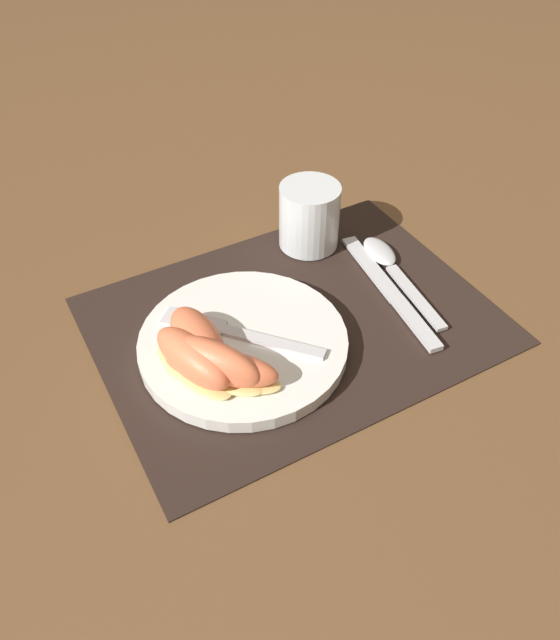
{
  "coord_description": "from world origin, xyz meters",
  "views": [
    {
      "loc": [
        -0.27,
        -0.45,
        0.51
      ],
      "look_at": [
        -0.03,
        -0.01,
        0.02
      ],
      "focal_mm": 35.0,
      "sensor_mm": 36.0,
      "label": 1
    }
  ],
  "objects_px": {
    "plate": "(243,343)",
    "spoon": "(389,263)",
    "citrus_wedge_0": "(197,340)",
    "citrus_wedge_2": "(213,363)",
    "fork": "(230,331)",
    "citrus_wedge_3": "(222,369)",
    "juice_glass": "(309,220)",
    "knife": "(391,292)",
    "citrus_wedge_1": "(193,360)"
  },
  "relations": [
    {
      "from": "plate",
      "to": "citrus_wedge_1",
      "type": "xyz_separation_m",
      "value": [
        -0.07,
        -0.02,
        0.03
      ]
    },
    {
      "from": "fork",
      "to": "citrus_wedge_1",
      "type": "xyz_separation_m",
      "value": [
        -0.06,
        -0.03,
        0.02
      ]
    },
    {
      "from": "citrus_wedge_1",
      "to": "fork",
      "type": "bearing_deg",
      "value": 30.42
    },
    {
      "from": "plate",
      "to": "citrus_wedge_2",
      "type": "distance_m",
      "value": 0.07
    },
    {
      "from": "citrus_wedge_2",
      "to": "juice_glass",
      "type": "bearing_deg",
      "value": 38.05
    },
    {
      "from": "citrus_wedge_2",
      "to": "citrus_wedge_3",
      "type": "relative_size",
      "value": 0.98
    },
    {
      "from": "citrus_wedge_2",
      "to": "citrus_wedge_1",
      "type": "bearing_deg",
      "value": 135.01
    },
    {
      "from": "juice_glass",
      "to": "spoon",
      "type": "distance_m",
      "value": 0.12
    },
    {
      "from": "citrus_wedge_0",
      "to": "citrus_wedge_1",
      "type": "bearing_deg",
      "value": -122.44
    },
    {
      "from": "citrus_wedge_1",
      "to": "citrus_wedge_2",
      "type": "relative_size",
      "value": 1.01
    },
    {
      "from": "citrus_wedge_3",
      "to": "citrus_wedge_2",
      "type": "bearing_deg",
      "value": 124.84
    },
    {
      "from": "juice_glass",
      "to": "citrus_wedge_3",
      "type": "height_order",
      "value": "juice_glass"
    },
    {
      "from": "citrus_wedge_0",
      "to": "citrus_wedge_3",
      "type": "xyz_separation_m",
      "value": [
        0.0,
        -0.05,
        -0.0
      ]
    },
    {
      "from": "fork",
      "to": "citrus_wedge_1",
      "type": "relative_size",
      "value": 1.32
    },
    {
      "from": "spoon",
      "to": "citrus_wedge_0",
      "type": "height_order",
      "value": "citrus_wedge_0"
    },
    {
      "from": "citrus_wedge_3",
      "to": "juice_glass",
      "type": "bearing_deg",
      "value": 40.14
    },
    {
      "from": "citrus_wedge_2",
      "to": "knife",
      "type": "bearing_deg",
      "value": 6.87
    },
    {
      "from": "plate",
      "to": "knife",
      "type": "distance_m",
      "value": 0.2
    },
    {
      "from": "citrus_wedge_2",
      "to": "spoon",
      "type": "bearing_deg",
      "value": 15.22
    },
    {
      "from": "plate",
      "to": "citrus_wedge_3",
      "type": "relative_size",
      "value": 1.96
    },
    {
      "from": "fork",
      "to": "citrus_wedge_0",
      "type": "relative_size",
      "value": 1.49
    },
    {
      "from": "plate",
      "to": "citrus_wedge_2",
      "type": "bearing_deg",
      "value": -145.21
    },
    {
      "from": "juice_glass",
      "to": "citrus_wedge_0",
      "type": "distance_m",
      "value": 0.25
    },
    {
      "from": "juice_glass",
      "to": "citrus_wedge_1",
      "type": "distance_m",
      "value": 0.28
    },
    {
      "from": "fork",
      "to": "citrus_wedge_2",
      "type": "relative_size",
      "value": 1.33
    },
    {
      "from": "spoon",
      "to": "fork",
      "type": "distance_m",
      "value": 0.24
    },
    {
      "from": "plate",
      "to": "citrus_wedge_1",
      "type": "relative_size",
      "value": 1.97
    },
    {
      "from": "fork",
      "to": "citrus_wedge_3",
      "type": "height_order",
      "value": "citrus_wedge_3"
    },
    {
      "from": "citrus_wedge_0",
      "to": "citrus_wedge_2",
      "type": "xyz_separation_m",
      "value": [
        -0.0,
        -0.04,
        0.0
      ]
    },
    {
      "from": "citrus_wedge_2",
      "to": "citrus_wedge_3",
      "type": "height_order",
      "value": "citrus_wedge_2"
    },
    {
      "from": "spoon",
      "to": "citrus_wedge_0",
      "type": "distance_m",
      "value": 0.28
    },
    {
      "from": "juice_glass",
      "to": "knife",
      "type": "xyz_separation_m",
      "value": [
        0.03,
        -0.14,
        -0.03
      ]
    },
    {
      "from": "juice_glass",
      "to": "citrus_wedge_2",
      "type": "distance_m",
      "value": 0.27
    },
    {
      "from": "juice_glass",
      "to": "citrus_wedge_1",
      "type": "height_order",
      "value": "juice_glass"
    },
    {
      "from": "spoon",
      "to": "citrus_wedge_0",
      "type": "xyz_separation_m",
      "value": [
        -0.28,
        -0.03,
        0.03
      ]
    },
    {
      "from": "spoon",
      "to": "citrus_wedge_1",
      "type": "height_order",
      "value": "citrus_wedge_1"
    },
    {
      "from": "plate",
      "to": "spoon",
      "type": "distance_m",
      "value": 0.23
    },
    {
      "from": "knife",
      "to": "citrus_wedge_2",
      "type": "height_order",
      "value": "citrus_wedge_2"
    },
    {
      "from": "citrus_wedge_3",
      "to": "spoon",
      "type": "bearing_deg",
      "value": 17.11
    },
    {
      "from": "spoon",
      "to": "citrus_wedge_2",
      "type": "height_order",
      "value": "citrus_wedge_2"
    },
    {
      "from": "plate",
      "to": "spoon",
      "type": "bearing_deg",
      "value": 10.09
    },
    {
      "from": "knife",
      "to": "citrus_wedge_0",
      "type": "bearing_deg",
      "value": 177.39
    },
    {
      "from": "plate",
      "to": "citrus_wedge_0",
      "type": "xyz_separation_m",
      "value": [
        -0.05,
        0.01,
        0.02
      ]
    },
    {
      "from": "knife",
      "to": "citrus_wedge_1",
      "type": "relative_size",
      "value": 1.9
    },
    {
      "from": "juice_glass",
      "to": "knife",
      "type": "relative_size",
      "value": 0.38
    },
    {
      "from": "citrus_wedge_1",
      "to": "citrus_wedge_2",
      "type": "xyz_separation_m",
      "value": [
        0.02,
        -0.02,
        0.0
      ]
    },
    {
      "from": "plate",
      "to": "fork",
      "type": "relative_size",
      "value": 1.5
    },
    {
      "from": "citrus_wedge_1",
      "to": "citrus_wedge_2",
      "type": "height_order",
      "value": "citrus_wedge_2"
    },
    {
      "from": "juice_glass",
      "to": "citrus_wedge_1",
      "type": "xyz_separation_m",
      "value": [
        -0.23,
        -0.15,
        -0.0
      ]
    },
    {
      "from": "citrus_wedge_3",
      "to": "citrus_wedge_1",
      "type": "bearing_deg",
      "value": 131.83
    }
  ]
}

